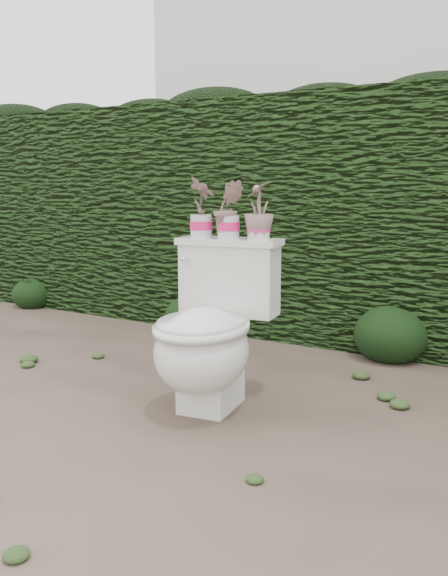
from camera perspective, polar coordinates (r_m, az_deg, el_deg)
The scene contains 9 objects.
ground at distance 3.14m, azimuth -3.62°, elevation -9.52°, with size 60.00×60.00×0.00m, color brown.
hedge at distance 4.38m, azimuth 8.34°, elevation 6.53°, with size 8.00×1.00×1.60m, color #234015.
toilet at distance 2.79m, azimuth -1.38°, elevation -4.37°, with size 0.55×0.74×0.78m.
potted_plant_left at distance 2.99m, azimuth -2.16°, elevation 7.42°, with size 0.15×0.10×0.28m, color #277D31.
potted_plant_center at distance 2.93m, azimuth 0.42°, elevation 7.22°, with size 0.14×0.12×0.26m, color #277D31.
potted_plant_right at distance 2.88m, azimuth 3.27°, elevation 7.11°, with size 0.14×0.14×0.26m, color #277D31.
liriope_clump_0 at distance 5.44m, azimuth -17.48°, elevation -0.25°, with size 0.34×0.34×0.27m, color black.
liriope_clump_1 at distance 4.34m, azimuth -3.28°, elevation -2.20°, with size 0.35×0.35×0.28m, color black.
liriope_clump_2 at distance 3.77m, azimuth 15.35°, elevation -3.82°, with size 0.44×0.44×0.35m, color black.
Camera 1 is at (1.70, -2.43, 1.03)m, focal length 38.00 mm.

